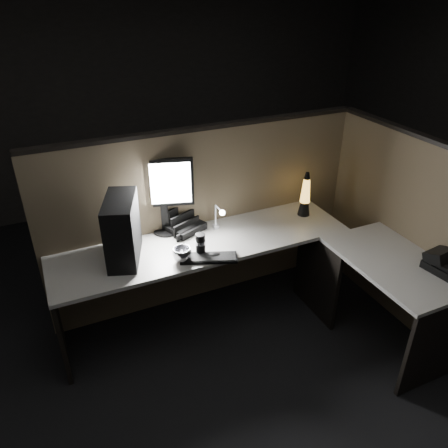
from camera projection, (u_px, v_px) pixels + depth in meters
name	position (u px, v px, depth m)	size (l,w,h in m)	color
floor	(255.00, 359.00, 3.26)	(6.00, 6.00, 0.00)	black
room_shell	(265.00, 154.00, 2.47)	(6.00, 6.00, 6.00)	silver
partition_back	(205.00, 218.00, 3.63)	(2.66, 0.06, 1.50)	brown
partition_right	(401.00, 230.00, 3.45)	(0.06, 1.66, 1.50)	brown
desk	(263.00, 272.00, 3.24)	(2.60, 1.60, 0.73)	#AFADA5
pc_tower	(122.00, 230.00, 3.03)	(0.20, 0.44, 0.46)	black
monitor	(163.00, 189.00, 3.31)	(0.46, 0.20, 0.60)	black
keyboard	(209.00, 258.00, 3.12)	(0.41, 0.14, 0.02)	black
mouse	(215.00, 255.00, 3.14)	(0.09, 0.07, 0.04)	black
clip_lamp	(219.00, 217.00, 3.40)	(0.04, 0.17, 0.22)	white
organizer	(184.00, 224.00, 3.48)	(0.34, 0.33, 0.20)	black
lava_lamp	(305.00, 197.00, 3.65)	(0.10, 0.10, 0.38)	black
travel_mug	(201.00, 244.00, 3.14)	(0.07, 0.07, 0.17)	black
steel_mug	(182.00, 254.00, 3.08)	(0.13, 0.13, 0.11)	silver
figurine	(305.00, 199.00, 3.87)	(0.06, 0.06, 0.06)	#FFAD28
pinned_paper	(174.00, 178.00, 3.31)	(0.20, 0.00, 0.29)	white
desk_phone	(444.00, 261.00, 3.00)	(0.28, 0.29, 0.15)	black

